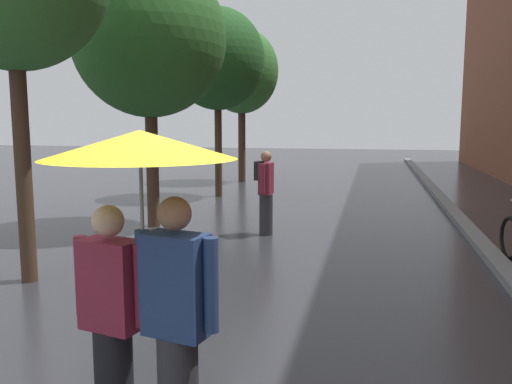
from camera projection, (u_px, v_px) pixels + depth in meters
name	position (u px, v px, depth m)	size (l,w,h in m)	color
kerb_strip	(453.00, 212.00, 12.29)	(0.30, 36.00, 0.12)	slate
street_tree_1	(149.00, 38.00, 10.42)	(3.11, 3.11, 5.46)	#473323
street_tree_2	(218.00, 59.00, 14.74)	(2.69, 2.69, 5.40)	#473323
street_tree_3	(242.00, 72.00, 18.55)	(2.64, 2.64, 5.51)	#473323
couple_under_umbrella	(142.00, 237.00, 3.27)	(1.21, 1.21, 2.13)	black
pedestrian_walking_midground	(265.00, 190.00, 9.99)	(0.34, 0.59, 1.63)	#2D2D33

